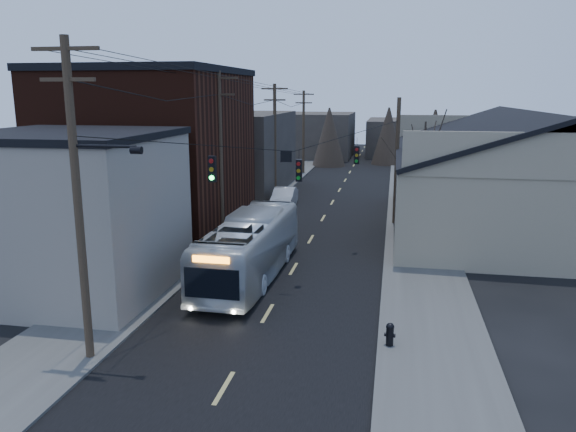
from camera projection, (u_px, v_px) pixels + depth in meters
name	position (u px, v px, depth m)	size (l,w,h in m)	color
ground	(202.00, 426.00, 15.17)	(160.00, 160.00, 0.00)	black
road_surface	(329.00, 207.00, 43.95)	(9.00, 110.00, 0.02)	black
sidewalk_left	(249.00, 204.00, 45.12)	(4.00, 110.00, 0.12)	#474744
sidewalk_right	(414.00, 210.00, 42.76)	(4.00, 110.00, 0.12)	#474744
building_clapboard	(73.00, 216.00, 24.69)	(8.00, 8.00, 7.00)	gray
building_brick	(153.00, 155.00, 35.10)	(10.00, 12.00, 10.00)	black
building_left_far	(233.00, 152.00, 50.68)	(9.00, 14.00, 7.00)	#352E2A
warehouse	(522.00, 189.00, 36.21)	(16.16, 20.60, 7.73)	gray
building_far_left	(316.00, 135.00, 77.97)	(10.00, 12.00, 6.00)	#352E2A
building_far_right	(410.00, 137.00, 80.51)	(12.00, 14.00, 5.00)	#352E2A
bare_tree	(423.00, 185.00, 32.40)	(0.40, 0.40, 7.20)	black
utility_lines	(275.00, 151.00, 37.83)	(11.24, 45.28, 10.50)	#382B1E
bus	(250.00, 248.00, 26.88)	(2.58, 11.01, 3.07)	#B7BEC4
parked_car	(284.00, 198.00, 43.72)	(1.62, 4.65, 1.53)	#ADB1B5
fire_hydrant	(390.00, 333.00, 19.62)	(0.40, 0.29, 0.84)	black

